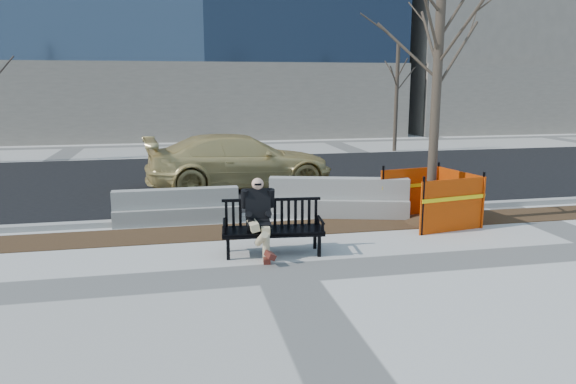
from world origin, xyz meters
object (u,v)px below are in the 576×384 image
Objects in this scene: bench at (273,254)px; tree_fence at (429,223)px; sedan at (241,188)px; seated_man at (259,253)px; jersey_barrier_left at (177,223)px; jersey_barrier_right at (338,216)px.

tree_fence is (3.72, 1.44, 0.00)m from bench.
tree_fence reaches higher than sedan.
sedan is (-3.53, 4.81, 0.00)m from tree_fence.
seated_man is 0.51× the size of jersey_barrier_left.
tree_fence is 5.49m from jersey_barrier_left.
jersey_barrier_left is 3.61m from jersey_barrier_right.
tree_fence is at bearing -11.84° from jersey_barrier_left.
jersey_barrier_left is at bearing 125.09° from seated_man.
sedan is 4.22m from jersey_barrier_right.
seated_man is 6.19m from sedan.
sedan is at bearing 126.29° from tree_fence.
jersey_barrier_right is at bearing 56.60° from bench.
tree_fence is (3.97, 1.36, 0.00)m from seated_man.
bench is 0.26m from seated_man.
tree_fence is 5.97m from sedan.
sedan is (0.19, 6.25, 0.00)m from bench.
bench is at bearing -158.89° from tree_fence.
bench is at bearing -11.05° from seated_man.
seated_man is 2.85m from jersey_barrier_left.
jersey_barrier_left is 0.85× the size of jersey_barrier_right.
sedan is at bearing 91.53° from seated_man.
bench reaches higher than jersey_barrier_right.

